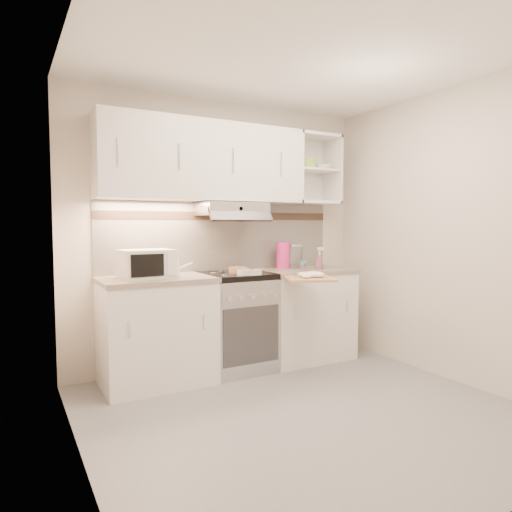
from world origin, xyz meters
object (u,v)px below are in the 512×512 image
Objects in this scene: watering_can at (173,269)px; plate_stack at (250,272)px; microwave at (146,264)px; electric_range at (236,321)px; pink_pitcher at (283,255)px; glass_jar at (296,256)px; spray_bottle at (319,260)px; cutting_board at (310,279)px.

watering_can reaches higher than plate_stack.
watering_can is (0.20, -0.07, -0.04)m from microwave.
pink_pitcher reaches higher than electric_range.
watering_can reaches higher than electric_range.
pink_pitcher is (1.42, 0.15, 0.01)m from microwave.
glass_jar is at bearing 5.57° from electric_range.
pink_pitcher is at bearing 28.08° from watering_can.
pink_pitcher reaches higher than watering_can.
spray_bottle reaches higher than cutting_board.
glass_jar is at bearing 123.22° from spray_bottle.
pink_pitcher is (1.22, 0.22, 0.06)m from watering_can.
cutting_board is at bearing -26.09° from microwave.
electric_range is 3.43× the size of pink_pitcher.
spray_bottle is (0.82, 0.08, 0.07)m from plate_stack.
plate_stack is at bearing -164.19° from pink_pitcher.
watering_can is 1.24m from pink_pitcher.
watering_can is at bearing 171.71° from plate_stack.
microwave reaches higher than watering_can.
plate_stack is 0.56× the size of cutting_board.
plate_stack is 0.53m from cutting_board.
pink_pitcher reaches higher than spray_bottle.
pink_pitcher reaches higher than microwave.
plate_stack is (0.04, -0.18, 0.47)m from electric_range.
cutting_board is at bearing -49.13° from electric_range.
electric_range is 2.07× the size of microwave.
glass_jar is 1.06× the size of spray_bottle.
watering_can reaches higher than cutting_board.
microwave is at bearing -179.27° from electric_range.
spray_bottle is (1.70, -0.09, -0.03)m from microwave.
pink_pitcher reaches higher than plate_stack.
cutting_board is at bearing -116.31° from pink_pitcher.
pink_pitcher is at bearing 1.50° from microwave.
cutting_board is (0.41, -0.34, -0.05)m from plate_stack.
cutting_board is (-0.25, -0.59, -0.15)m from glass_jar.
plate_stack is at bearing -159.41° from glass_jar.
watering_can is at bearing 176.09° from pink_pitcher.
spray_bottle is at bearing -54.47° from pink_pitcher.
cutting_board is (1.28, -0.51, -0.15)m from microwave.
pink_pitcher reaches higher than glass_jar.
spray_bottle is at bearing -6.47° from electric_range.
watering_can is 1.34m from glass_jar.
glass_jar is (0.11, -0.07, -0.01)m from pink_pitcher.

